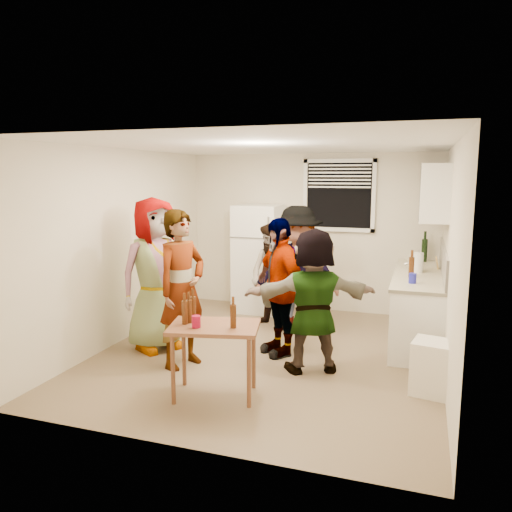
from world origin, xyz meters
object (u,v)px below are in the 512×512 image
(guest_grey, at_px, (158,348))
(beer_bottle_counter, at_px, (411,277))
(refrigerator, at_px, (259,258))
(guest_back_right, at_px, (296,332))
(guest_black, at_px, (279,353))
(trash_bin, at_px, (432,369))
(kettle, at_px, (416,270))
(guest_stripe, at_px, (184,365))
(guest_back_left, at_px, (272,328))
(blue_cup, at_px, (412,283))
(beer_bottle_table, at_px, (233,328))
(guest_orange, at_px, (312,370))
(serving_table, at_px, (215,395))
(red_cup, at_px, (196,327))
(wine_bottle, at_px, (424,261))

(guest_grey, bearing_deg, beer_bottle_counter, -38.52)
(refrigerator, xyz_separation_m, guest_grey, (-0.65, -2.12, -0.85))
(guest_back_right, xyz_separation_m, guest_black, (-0.01, -0.86, 0.00))
(trash_bin, bearing_deg, kettle, 96.54)
(guest_stripe, distance_m, guest_back_left, 1.76)
(beer_bottle_counter, bearing_deg, guest_black, -152.99)
(blue_cup, height_order, beer_bottle_table, blue_cup)
(guest_back_left, distance_m, guest_orange, 1.61)
(guest_back_left, xyz_separation_m, guest_back_right, (0.38, -0.09, 0.00))
(kettle, height_order, guest_stripe, kettle)
(serving_table, relative_size, guest_black, 0.51)
(refrigerator, bearing_deg, guest_orange, -58.52)
(refrigerator, distance_m, guest_orange, 2.73)
(refrigerator, height_order, red_cup, refrigerator)
(guest_back_left, bearing_deg, guest_stripe, -83.62)
(wine_bottle, xyz_separation_m, guest_back_right, (-1.63, -1.17, -0.90))
(guest_grey, distance_m, guest_stripe, 0.70)
(beer_bottle_counter, bearing_deg, blue_cup, -85.99)
(beer_bottle_counter, distance_m, guest_black, 1.91)
(blue_cup, height_order, trash_bin, blue_cup)
(kettle, relative_size, beer_bottle_counter, 0.83)
(guest_stripe, xyz_separation_m, guest_back_right, (0.95, 1.57, 0.00))
(red_cup, bearing_deg, serving_table, 42.33)
(kettle, bearing_deg, guest_back_left, -154.69)
(beer_bottle_counter, bearing_deg, trash_bin, -79.11)
(wine_bottle, relative_size, guest_back_right, 0.19)
(serving_table, xyz_separation_m, red_cup, (-0.13, -0.12, 0.73))
(refrigerator, bearing_deg, guest_grey, -107.14)
(guest_black, bearing_deg, guest_stripe, -97.94)
(guest_grey, xyz_separation_m, guest_back_left, (1.14, 1.25, 0.00))
(beer_bottle_table, distance_m, guest_black, 1.55)
(trash_bin, xyz_separation_m, guest_back_left, (-2.12, 1.56, -0.25))
(red_cup, distance_m, guest_back_right, 2.47)
(trash_bin, bearing_deg, serving_table, -159.95)
(guest_back_left, height_order, guest_back_right, guest_back_right)
(blue_cup, distance_m, guest_stripe, 2.85)
(kettle, relative_size, trash_bin, 0.39)
(wine_bottle, xyz_separation_m, guest_back_left, (-2.01, -1.08, -0.90))
(serving_table, xyz_separation_m, guest_grey, (-1.24, 1.05, 0.00))
(refrigerator, distance_m, guest_black, 2.18)
(kettle, height_order, guest_back_right, kettle)
(wine_bottle, height_order, guest_black, wine_bottle)
(trash_bin, xyz_separation_m, guest_back_right, (-1.75, 1.47, -0.25))
(refrigerator, bearing_deg, blue_cup, -30.53)
(blue_cup, height_order, serving_table, blue_cup)
(kettle, xyz_separation_m, red_cup, (-1.95, -2.73, -0.17))
(beer_bottle_table, bearing_deg, guest_orange, 59.54)
(blue_cup, bearing_deg, trash_bin, -76.79)
(guest_grey, bearing_deg, wine_bottle, -21.59)
(kettle, relative_size, blue_cup, 1.78)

